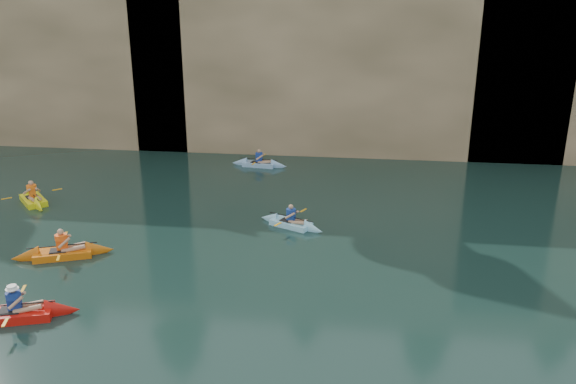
# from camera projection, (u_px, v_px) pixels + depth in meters

# --- Properties ---
(cliff) EXTENTS (70.00, 16.00, 12.00)m
(cliff) POSITION_uv_depth(u_px,v_px,m) (320.00, 40.00, 38.35)
(cliff) COLOR tan
(cliff) RESTS_ON ground
(cliff_slab_center) EXTENTS (24.00, 2.40, 11.40)m
(cliff_slab_center) POSITION_uv_depth(u_px,v_px,m) (345.00, 53.00, 31.23)
(cliff_slab_center) COLOR tan
(cliff_slab_center) RESTS_ON ground
(sea_cave_west) EXTENTS (4.50, 1.00, 4.00)m
(sea_cave_west) POSITION_uv_depth(u_px,v_px,m) (15.00, 112.00, 34.36)
(sea_cave_west) COLOR black
(sea_cave_west) RESTS_ON ground
(sea_cave_center) EXTENTS (3.50, 1.00, 3.20)m
(sea_cave_center) POSITION_uv_depth(u_px,v_px,m) (239.00, 125.00, 32.68)
(sea_cave_center) COLOR black
(sea_cave_center) RESTS_ON ground
(sea_cave_east) EXTENTS (5.00, 1.00, 4.50)m
(sea_cave_east) POSITION_uv_depth(u_px,v_px,m) (489.00, 120.00, 30.67)
(sea_cave_east) COLOR black
(sea_cave_east) RESTS_ON ground
(main_kayaker) EXTENTS (3.42, 2.19, 1.24)m
(main_kayaker) POSITION_uv_depth(u_px,v_px,m) (16.00, 313.00, 15.37)
(main_kayaker) COLOR red
(main_kayaker) RESTS_ON ground
(kayaker_orange) EXTENTS (3.37, 2.34, 1.27)m
(kayaker_orange) POSITION_uv_depth(u_px,v_px,m) (63.00, 253.00, 19.19)
(kayaker_orange) COLOR #D5650D
(kayaker_orange) RESTS_ON ground
(kayaker_ltblue_near) EXTENTS (2.86, 2.05, 1.12)m
(kayaker_ltblue_near) POSITION_uv_depth(u_px,v_px,m) (291.00, 223.00, 21.86)
(kayaker_ltblue_near) COLOR #98E2FE
(kayaker_ltblue_near) RESTS_ON ground
(kayaker_yellow) EXTENTS (2.69, 2.75, 1.27)m
(kayaker_yellow) POSITION_uv_depth(u_px,v_px,m) (33.00, 200.00, 24.46)
(kayaker_yellow) COLOR yellow
(kayaker_yellow) RESTS_ON ground
(kayaker_ltblue_mid) EXTENTS (3.12, 2.30, 1.16)m
(kayaker_ltblue_mid) POSITION_uv_depth(u_px,v_px,m) (259.00, 164.00, 30.11)
(kayaker_ltblue_mid) COLOR #83B0DB
(kayaker_ltblue_mid) RESTS_ON ground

